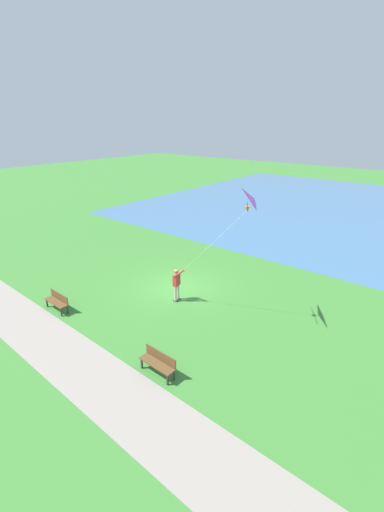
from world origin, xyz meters
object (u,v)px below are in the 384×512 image
park_bench_far_walkway (159,361)px  park_bench_near_walkway (58,300)px  person_kite_flyer (177,282)px  flying_kite (241,200)px

park_bench_far_walkway → park_bench_near_walkway: bearing=-91.4°
person_kite_flyer → flying_kite: size_ratio=0.42×
person_kite_flyer → park_bench_far_walkway: person_kite_flyer is taller
person_kite_flyer → park_bench_near_walkway: (4.36, -3.91, -0.54)m
flying_kite → park_bench_near_walkway: bearing=-56.7°
flying_kite → park_bench_far_walkway: flying_kite is taller
park_bench_near_walkway → park_bench_far_walkway: size_ratio=1.00×
flying_kite → park_bench_near_walkway: flying_kite is taller
person_kite_flyer → park_bench_far_walkway: bearing=34.2°
person_kite_flyer → flying_kite: flying_kite is taller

